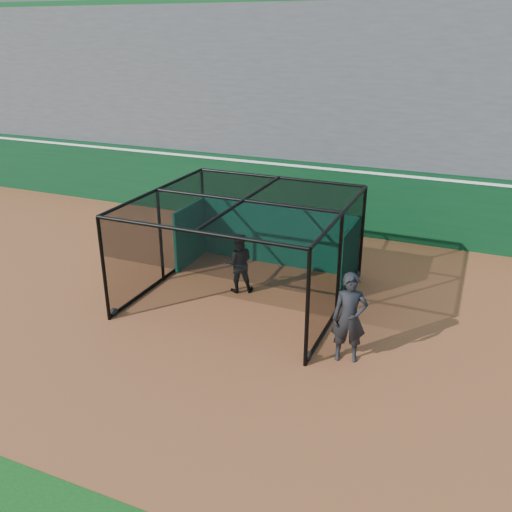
% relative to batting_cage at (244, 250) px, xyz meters
% --- Properties ---
extents(ground, '(120.00, 120.00, 0.00)m').
position_rel_batting_cage_xyz_m(ground, '(0.09, -2.33, -1.38)').
color(ground, '#98502C').
rests_on(ground, ground).
extents(outfield_wall, '(50.00, 0.50, 2.50)m').
position_rel_batting_cage_xyz_m(outfield_wall, '(0.09, 6.17, -0.09)').
color(outfield_wall, '#093317').
rests_on(outfield_wall, ground).
extents(grandstand, '(50.00, 7.85, 8.95)m').
position_rel_batting_cage_xyz_m(grandstand, '(0.09, 9.95, 3.09)').
color(grandstand, '#4C4C4F').
rests_on(grandstand, ground).
extents(batting_cage, '(5.36, 5.25, 2.77)m').
position_rel_batting_cage_xyz_m(batting_cage, '(0.00, 0.00, 0.00)').
color(batting_cage, black).
rests_on(batting_cage, ground).
extents(batter, '(1.04, 0.96, 1.71)m').
position_rel_batting_cage_xyz_m(batter, '(-0.28, 0.23, -0.53)').
color(batter, black).
rests_on(batter, ground).
extents(on_deck_player, '(0.87, 0.70, 2.09)m').
position_rel_batting_cage_xyz_m(on_deck_player, '(3.41, -1.98, -0.34)').
color(on_deck_player, black).
rests_on(on_deck_player, ground).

